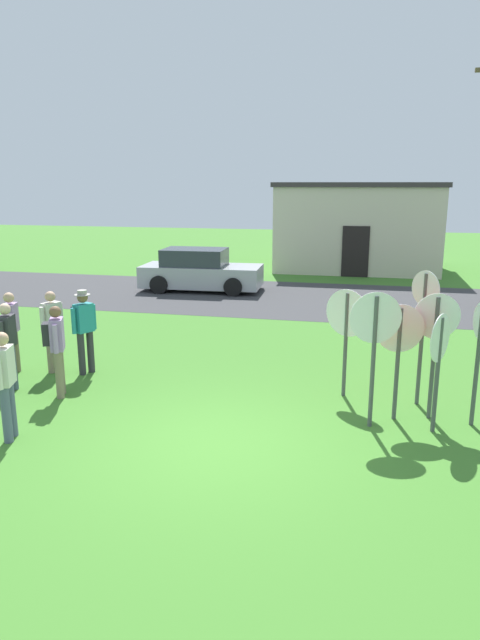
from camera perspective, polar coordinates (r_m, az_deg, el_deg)
name	(u,v)px	position (r m, az deg, el deg)	size (l,w,h in m)	color
ground_plane	(212,444)	(8.69, -2.84, -12.39)	(80.00, 80.00, 0.00)	#3D7528
street_asphalt	(299,298)	(19.27, 6.01, 2.17)	(60.00, 6.40, 0.01)	#38383A
building_background	(358,226)	(26.43, 11.76, 9.27)	(7.16, 5.20, 3.84)	beige
parked_car_on_street	(200,271)	(20.65, -4.05, 4.91)	(4.37, 2.15, 1.51)	#A5A8AD
stop_sign_rear_right	(423,317)	(10.16, 18.00, 0.26)	(0.42, 0.47, 2.38)	#474C4C
stop_sign_leaning_right	(375,336)	(9.01, 13.41, -1.54)	(0.79, 0.20, 2.20)	#474C4C
stop_sign_nearest	(439,353)	(9.16, 19.40, -3.15)	(0.36, 0.67, 1.90)	#474C4C
stop_sign_leaning_left	(479,345)	(9.62, 22.97, -2.34)	(0.16, 0.60, 2.02)	#474C4C
stop_sign_far_back	(435,334)	(9.64, 19.08, -1.39)	(0.74, 0.12, 2.11)	#474C4C
stop_sign_low_front	(347,324)	(10.30, 10.69, -0.41)	(0.76, 0.43, 1.99)	#474C4C
stop_sign_rear_left	(399,342)	(9.46, 15.71, -2.16)	(0.77, 0.17, 1.94)	#474C4C
person_on_left	(5,380)	(9.19, -22.56, -5.60)	(0.31, 0.55, 1.69)	#4C5670
person_holding_notes	(56,345)	(10.71, -18.01, -2.37)	(0.44, 0.53, 1.69)	#7A6B56
person_in_teal	(8,343)	(11.27, -22.34, -2.12)	(0.29, 0.56, 1.69)	#4C5670
person_with_sunhat	(84,325)	(11.87, -15.48, -0.53)	(0.45, 0.52, 1.74)	#2D2D33
person_near_signs	(53,327)	(12.18, -18.37, -0.66)	(0.32, 0.55, 1.69)	#7A6B56
person_in_blue	(12,328)	(12.34, -22.02, -0.79)	(0.31, 0.55, 1.69)	#7A6B56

